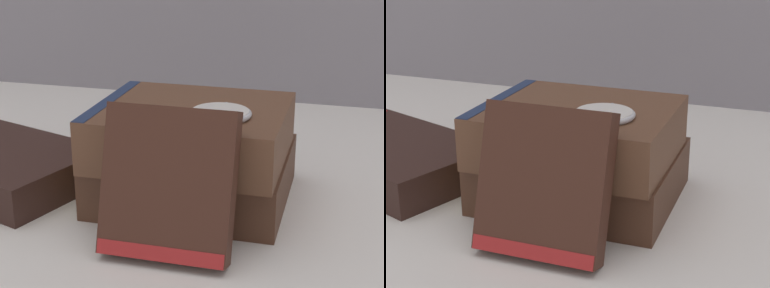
# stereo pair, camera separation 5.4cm
# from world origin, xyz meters

# --- Properties ---
(ground_plane) EXTENTS (3.00, 3.00, 0.00)m
(ground_plane) POSITION_xyz_m (0.00, 0.00, 0.00)
(ground_plane) COLOR white
(book_flat_bottom) EXTENTS (0.18, 0.16, 0.05)m
(book_flat_bottom) POSITION_xyz_m (0.02, 0.01, 0.02)
(book_flat_bottom) COLOR #4C2D1E
(book_flat_bottom) RESTS_ON ground_plane
(book_flat_top) EXTENTS (0.18, 0.15, 0.05)m
(book_flat_top) POSITION_xyz_m (0.02, 0.00, 0.07)
(book_flat_top) COLOR brown
(book_flat_top) RESTS_ON book_flat_bottom
(book_leaning_front) EXTENTS (0.11, 0.06, 0.12)m
(book_leaning_front) POSITION_xyz_m (0.04, -0.10, 0.06)
(book_leaning_front) COLOR #422319
(book_leaning_front) RESTS_ON ground_plane
(pocket_watch) EXTENTS (0.06, 0.06, 0.01)m
(pocket_watch) POSITION_xyz_m (0.06, -0.02, 0.10)
(pocket_watch) COLOR silver
(pocket_watch) RESTS_ON book_flat_top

